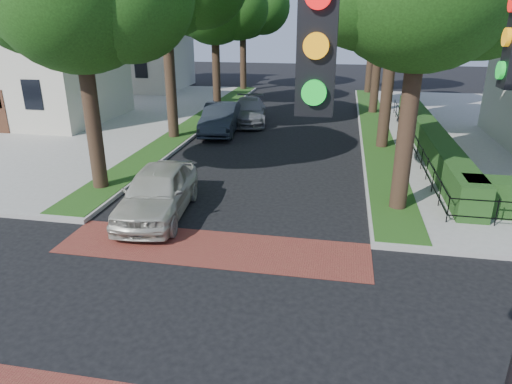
# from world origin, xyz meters

# --- Properties ---
(ground) EXTENTS (120.00, 120.00, 0.00)m
(ground) POSITION_xyz_m (0.00, 0.00, 0.00)
(ground) COLOR black
(ground) RESTS_ON ground
(crosswalk_far) EXTENTS (9.00, 2.20, 0.01)m
(crosswalk_far) POSITION_xyz_m (0.00, 3.20, 0.01)
(crosswalk_far) COLOR maroon
(crosswalk_far) RESTS_ON ground
(grass_strip_ne) EXTENTS (1.60, 29.80, 0.02)m
(grass_strip_ne) POSITION_xyz_m (5.40, 19.10, 0.16)
(grass_strip_ne) COLOR #174313
(grass_strip_ne) RESTS_ON sidewalk_ne
(grass_strip_nw) EXTENTS (1.60, 29.80, 0.02)m
(grass_strip_nw) POSITION_xyz_m (-5.40, 19.10, 0.16)
(grass_strip_nw) COLOR #174313
(grass_strip_nw) RESTS_ON sidewalk_nw
(tree_right_far) EXTENTS (7.25, 6.23, 9.74)m
(tree_right_far) POSITION_xyz_m (5.60, 24.22, 6.91)
(tree_right_far) COLOR black
(tree_right_far) RESTS_ON sidewalk_ne
(tree_right_back) EXTENTS (7.50, 6.45, 10.20)m
(tree_right_back) POSITION_xyz_m (5.60, 33.23, 7.27)
(tree_right_back) COLOR black
(tree_right_back) RESTS_ON sidewalk_ne
(tree_left_far) EXTENTS (7.00, 6.02, 9.86)m
(tree_left_far) POSITION_xyz_m (-5.40, 24.22, 7.12)
(tree_left_far) COLOR black
(tree_left_far) RESTS_ON sidewalk_nw
(tree_left_back) EXTENTS (7.75, 6.66, 10.44)m
(tree_left_back) POSITION_xyz_m (-5.40, 33.24, 7.41)
(tree_left_back) COLOR black
(tree_left_back) RESTS_ON sidewalk_nw
(hedge_main_road) EXTENTS (1.00, 18.00, 1.20)m
(hedge_main_road) POSITION_xyz_m (7.70, 15.00, 0.75)
(hedge_main_road) COLOR #1D4016
(hedge_main_road) RESTS_ON sidewalk_ne
(fence_main_road) EXTENTS (0.06, 18.00, 0.90)m
(fence_main_road) POSITION_xyz_m (6.90, 15.00, 0.60)
(fence_main_road) COLOR black
(fence_main_road) RESTS_ON sidewalk_ne
(house_left_near) EXTENTS (10.00, 9.00, 10.14)m
(house_left_near) POSITION_xyz_m (-15.49, 17.99, 5.04)
(house_left_near) COLOR beige
(house_left_near) RESTS_ON sidewalk_nw
(house_left_far) EXTENTS (10.00, 9.00, 10.14)m
(house_left_far) POSITION_xyz_m (-15.49, 31.99, 5.04)
(house_left_far) COLOR beige
(house_left_far) RESTS_ON sidewalk_nw
(parked_car_front) EXTENTS (2.46, 5.09, 1.67)m
(parked_car_front) POSITION_xyz_m (-2.41, 5.19, 0.84)
(parked_car_front) COLOR #B3B2A1
(parked_car_front) RESTS_ON ground
(parked_car_middle) EXTENTS (2.25, 5.23, 1.67)m
(parked_car_middle) POSITION_xyz_m (-3.34, 16.85, 0.84)
(parked_car_middle) COLOR #1E242D
(parked_car_middle) RESTS_ON ground
(parked_car_rear) EXTENTS (2.88, 5.42, 1.49)m
(parked_car_rear) POSITION_xyz_m (-2.30, 19.79, 0.75)
(parked_car_rear) COLOR slate
(parked_car_rear) RESTS_ON ground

